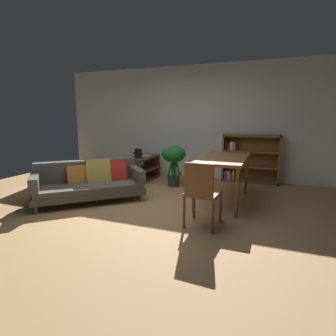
{
  "coord_description": "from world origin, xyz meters",
  "views": [
    {
      "loc": [
        1.99,
        -3.84,
        1.5
      ],
      "look_at": [
        0.3,
        0.49,
        0.61
      ],
      "focal_mm": 28.94,
      "sensor_mm": 36.0,
      "label": 1
    }
  ],
  "objects_px": {
    "media_console": "(142,169)",
    "potted_floor_plant": "(174,158)",
    "fabric_couch": "(90,182)",
    "bookshelf": "(247,159)",
    "desk_speaker": "(138,153)",
    "dining_chair_near": "(202,191)",
    "open_laptop": "(143,155)",
    "dining_table": "(224,162)"
  },
  "relations": [
    {
      "from": "media_console",
      "to": "potted_floor_plant",
      "type": "bearing_deg",
      "value": -15.98
    },
    {
      "from": "fabric_couch",
      "to": "bookshelf",
      "type": "xyz_separation_m",
      "value": [
        2.5,
        2.47,
        0.19
      ]
    },
    {
      "from": "desk_speaker",
      "to": "dining_chair_near",
      "type": "xyz_separation_m",
      "value": [
        1.99,
        -2.01,
        -0.15
      ]
    },
    {
      "from": "fabric_couch",
      "to": "desk_speaker",
      "type": "distance_m",
      "value": 1.57
    },
    {
      "from": "media_console",
      "to": "open_laptop",
      "type": "relative_size",
      "value": 2.71
    },
    {
      "from": "fabric_couch",
      "to": "desk_speaker",
      "type": "relative_size",
      "value": 9.29
    },
    {
      "from": "open_laptop",
      "to": "fabric_couch",
      "type": "bearing_deg",
      "value": -94.71
    },
    {
      "from": "open_laptop",
      "to": "dining_table",
      "type": "height_order",
      "value": "dining_table"
    },
    {
      "from": "media_console",
      "to": "dining_chair_near",
      "type": "relative_size",
      "value": 1.18
    },
    {
      "from": "fabric_couch",
      "to": "open_laptop",
      "type": "bearing_deg",
      "value": 85.29
    },
    {
      "from": "fabric_couch",
      "to": "open_laptop",
      "type": "xyz_separation_m",
      "value": [
        0.15,
        1.84,
        0.25
      ]
    },
    {
      "from": "media_console",
      "to": "bookshelf",
      "type": "distance_m",
      "value": 2.44
    },
    {
      "from": "fabric_couch",
      "to": "dining_chair_near",
      "type": "xyz_separation_m",
      "value": [
        2.19,
        -0.49,
        0.18
      ]
    },
    {
      "from": "potted_floor_plant",
      "to": "bookshelf",
      "type": "xyz_separation_m",
      "value": [
        1.43,
        1.0,
        -0.09
      ]
    },
    {
      "from": "bookshelf",
      "to": "desk_speaker",
      "type": "bearing_deg",
      "value": -157.66
    },
    {
      "from": "desk_speaker",
      "to": "bookshelf",
      "type": "height_order",
      "value": "bookshelf"
    },
    {
      "from": "bookshelf",
      "to": "potted_floor_plant",
      "type": "bearing_deg",
      "value": -144.98
    },
    {
      "from": "potted_floor_plant",
      "to": "media_console",
      "type": "bearing_deg",
      "value": 164.02
    },
    {
      "from": "open_laptop",
      "to": "potted_floor_plant",
      "type": "height_order",
      "value": "potted_floor_plant"
    },
    {
      "from": "potted_floor_plant",
      "to": "dining_chair_near",
      "type": "distance_m",
      "value": 2.26
    },
    {
      "from": "open_laptop",
      "to": "dining_chair_near",
      "type": "xyz_separation_m",
      "value": [
        2.04,
        -2.33,
        -0.07
      ]
    },
    {
      "from": "potted_floor_plant",
      "to": "dining_chair_near",
      "type": "relative_size",
      "value": 0.97
    },
    {
      "from": "dining_chair_near",
      "to": "bookshelf",
      "type": "distance_m",
      "value": 2.98
    },
    {
      "from": "desk_speaker",
      "to": "dining_chair_near",
      "type": "height_order",
      "value": "dining_chair_near"
    },
    {
      "from": "media_console",
      "to": "open_laptop",
      "type": "xyz_separation_m",
      "value": [
        -0.04,
        0.12,
        0.31
      ]
    },
    {
      "from": "fabric_couch",
      "to": "dining_table",
      "type": "relative_size",
      "value": 1.28
    },
    {
      "from": "media_console",
      "to": "potted_floor_plant",
      "type": "height_order",
      "value": "potted_floor_plant"
    },
    {
      "from": "potted_floor_plant",
      "to": "open_laptop",
      "type": "bearing_deg",
      "value": 158.25
    },
    {
      "from": "fabric_couch",
      "to": "media_console",
      "type": "relative_size",
      "value": 1.76
    },
    {
      "from": "open_laptop",
      "to": "dining_chair_near",
      "type": "bearing_deg",
      "value": -48.81
    },
    {
      "from": "desk_speaker",
      "to": "bookshelf",
      "type": "relative_size",
      "value": 0.16
    },
    {
      "from": "fabric_couch",
      "to": "dining_table",
      "type": "bearing_deg",
      "value": 17.91
    },
    {
      "from": "open_laptop",
      "to": "desk_speaker",
      "type": "bearing_deg",
      "value": -82.33
    },
    {
      "from": "open_laptop",
      "to": "bookshelf",
      "type": "bearing_deg",
      "value": 15.06
    },
    {
      "from": "dining_table",
      "to": "media_console",
      "type": "bearing_deg",
      "value": 154.43
    },
    {
      "from": "dining_table",
      "to": "dining_chair_near",
      "type": "bearing_deg",
      "value": -93.4
    },
    {
      "from": "potted_floor_plant",
      "to": "dining_table",
      "type": "bearing_deg",
      "value": -31.83
    },
    {
      "from": "desk_speaker",
      "to": "media_console",
      "type": "bearing_deg",
      "value": 90.43
    },
    {
      "from": "fabric_couch",
      "to": "potted_floor_plant",
      "type": "bearing_deg",
      "value": 53.86
    },
    {
      "from": "dining_chair_near",
      "to": "bookshelf",
      "type": "relative_size",
      "value": 0.73
    },
    {
      "from": "dining_chair_near",
      "to": "fabric_couch",
      "type": "bearing_deg",
      "value": 167.33
    },
    {
      "from": "media_console",
      "to": "bookshelf",
      "type": "bearing_deg",
      "value": 17.94
    }
  ]
}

